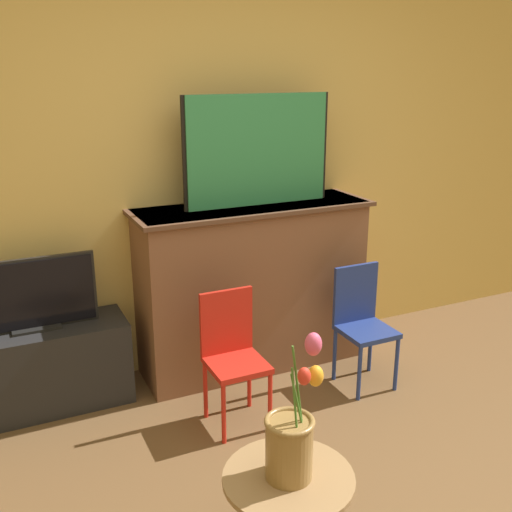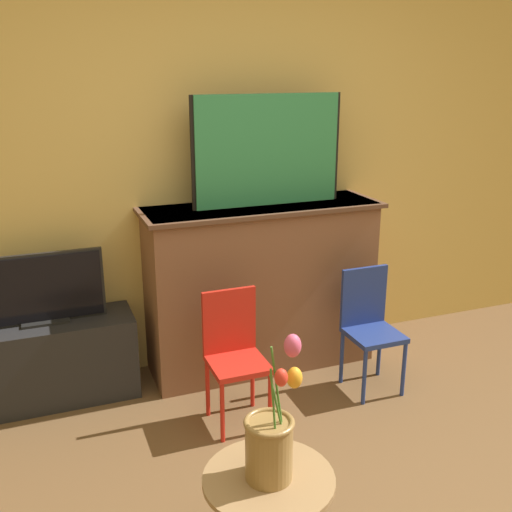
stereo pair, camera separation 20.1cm
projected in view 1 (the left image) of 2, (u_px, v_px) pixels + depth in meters
name	position (u px, v px, depth m)	size (l,w,h in m)	color
wall_back	(210.00, 153.00, 3.67)	(8.00, 0.06, 2.70)	#E0BC66
fireplace_mantel	(252.00, 285.00, 3.77)	(1.47, 0.48, 1.06)	brown
painting	(258.00, 150.00, 3.54)	(0.94, 0.03, 0.65)	black
tv_stand	(42.00, 368.00, 3.35)	(0.96, 0.36, 0.48)	#232326
tv_monitor	(33.00, 296.00, 3.23)	(0.67, 0.12, 0.41)	black
chair_red	(232.00, 350.00, 3.19)	(0.30, 0.30, 0.73)	red
chair_blue	(362.00, 319.00, 3.59)	(0.30, 0.30, 0.73)	navy
vase_tulips	(291.00, 440.00, 2.09)	(0.19, 0.18, 0.55)	olive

